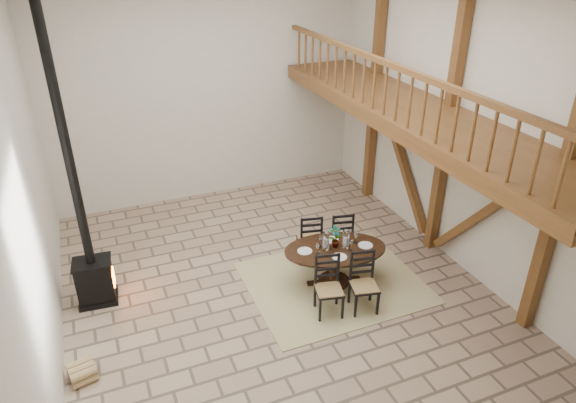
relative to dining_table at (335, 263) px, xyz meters
name	(u,v)px	position (x,y,z in m)	size (l,w,h in m)	color
ground	(273,285)	(-1.03, 0.37, -0.42)	(8.00, 8.00, 0.00)	#9F846A
room_shell	(340,114)	(0.16, 0.37, 2.59)	(7.02, 8.02, 5.01)	beige
rug	(334,282)	(0.00, 0.00, -0.41)	(3.00, 2.50, 0.02)	tan
dining_table	(335,263)	(0.00, 0.00, 0.00)	(1.98, 2.16, 1.15)	black
wood_stove	(87,245)	(-3.94, 1.08, 0.71)	(0.67, 0.54, 5.00)	black
log_basket	(94,290)	(-3.99, 1.18, -0.26)	(0.47, 0.47, 0.39)	brown
log_stack	(82,372)	(-4.28, -0.65, -0.31)	(0.42, 0.42, 0.24)	tan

